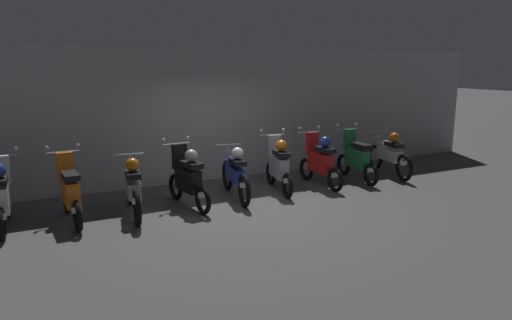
{
  "coord_description": "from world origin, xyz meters",
  "views": [
    {
      "loc": [
        -3.72,
        -7.63,
        2.71
      ],
      "look_at": [
        0.47,
        0.76,
        0.75
      ],
      "focal_mm": 32.55,
      "sensor_mm": 36.0,
      "label": 1
    }
  ],
  "objects_px": {
    "motorbike_slot_3": "(187,178)",
    "motorbike_slot_6": "(320,161)",
    "motorbike_slot_7": "(356,158)",
    "motorbike_slot_5": "(279,165)",
    "motorbike_slot_4": "(235,173)",
    "motorbike_slot_1": "(70,192)",
    "motorbike_slot_2": "(133,186)",
    "motorbike_slot_8": "(389,154)",
    "motorbike_slot_0": "(2,195)"
  },
  "relations": [
    {
      "from": "motorbike_slot_2",
      "to": "motorbike_slot_4",
      "type": "distance_m",
      "value": 2.1
    },
    {
      "from": "motorbike_slot_2",
      "to": "motorbike_slot_7",
      "type": "distance_m",
      "value": 5.24
    },
    {
      "from": "motorbike_slot_7",
      "to": "motorbike_slot_8",
      "type": "distance_m",
      "value": 1.05
    },
    {
      "from": "motorbike_slot_5",
      "to": "motorbike_slot_7",
      "type": "xyz_separation_m",
      "value": [
        2.09,
        0.01,
        -0.04
      ]
    },
    {
      "from": "motorbike_slot_3",
      "to": "motorbike_slot_5",
      "type": "distance_m",
      "value": 2.11
    },
    {
      "from": "motorbike_slot_8",
      "to": "motorbike_slot_2",
      "type": "bearing_deg",
      "value": -177.57
    },
    {
      "from": "motorbike_slot_1",
      "to": "motorbike_slot_7",
      "type": "distance_m",
      "value": 6.29
    },
    {
      "from": "motorbike_slot_4",
      "to": "motorbike_slot_1",
      "type": "bearing_deg",
      "value": -179.21
    },
    {
      "from": "motorbike_slot_0",
      "to": "motorbike_slot_6",
      "type": "xyz_separation_m",
      "value": [
        6.28,
        -0.05,
        0.0
      ]
    },
    {
      "from": "motorbike_slot_5",
      "to": "motorbike_slot_8",
      "type": "bearing_deg",
      "value": 1.0
    },
    {
      "from": "motorbike_slot_5",
      "to": "motorbike_slot_7",
      "type": "bearing_deg",
      "value": 0.36
    },
    {
      "from": "motorbike_slot_4",
      "to": "motorbike_slot_8",
      "type": "relative_size",
      "value": 1.0
    },
    {
      "from": "motorbike_slot_0",
      "to": "motorbike_slot_6",
      "type": "relative_size",
      "value": 1.0
    },
    {
      "from": "motorbike_slot_4",
      "to": "motorbike_slot_5",
      "type": "relative_size",
      "value": 1.17
    },
    {
      "from": "motorbike_slot_6",
      "to": "motorbike_slot_0",
      "type": "bearing_deg",
      "value": 179.57
    },
    {
      "from": "motorbike_slot_1",
      "to": "motorbike_slot_5",
      "type": "relative_size",
      "value": 1.01
    },
    {
      "from": "motorbike_slot_5",
      "to": "motorbike_slot_7",
      "type": "height_order",
      "value": "same"
    },
    {
      "from": "motorbike_slot_2",
      "to": "motorbike_slot_8",
      "type": "height_order",
      "value": "motorbike_slot_8"
    },
    {
      "from": "motorbike_slot_3",
      "to": "motorbike_slot_6",
      "type": "xyz_separation_m",
      "value": [
        3.15,
        0.17,
        0.0
      ]
    },
    {
      "from": "motorbike_slot_1",
      "to": "motorbike_slot_6",
      "type": "relative_size",
      "value": 1.0
    },
    {
      "from": "motorbike_slot_3",
      "to": "motorbike_slot_6",
      "type": "distance_m",
      "value": 3.15
    },
    {
      "from": "motorbike_slot_5",
      "to": "motorbike_slot_8",
      "type": "height_order",
      "value": "motorbike_slot_5"
    },
    {
      "from": "motorbike_slot_1",
      "to": "motorbike_slot_5",
      "type": "xyz_separation_m",
      "value": [
        4.2,
        0.11,
        0.04
      ]
    },
    {
      "from": "motorbike_slot_8",
      "to": "motorbike_slot_0",
      "type": "bearing_deg",
      "value": -179.76
    },
    {
      "from": "motorbike_slot_2",
      "to": "motorbike_slot_3",
      "type": "relative_size",
      "value": 1.16
    },
    {
      "from": "motorbike_slot_3",
      "to": "motorbike_slot_5",
      "type": "xyz_separation_m",
      "value": [
        2.1,
        0.19,
        0.0
      ]
    },
    {
      "from": "motorbike_slot_2",
      "to": "motorbike_slot_5",
      "type": "bearing_deg",
      "value": 3.86
    },
    {
      "from": "motorbike_slot_2",
      "to": "motorbike_slot_3",
      "type": "height_order",
      "value": "motorbike_slot_3"
    },
    {
      "from": "motorbike_slot_2",
      "to": "motorbike_slot_8",
      "type": "relative_size",
      "value": 1.01
    },
    {
      "from": "motorbike_slot_8",
      "to": "motorbike_slot_5",
      "type": "bearing_deg",
      "value": -179.0
    },
    {
      "from": "motorbike_slot_0",
      "to": "motorbike_slot_5",
      "type": "distance_m",
      "value": 5.24
    },
    {
      "from": "motorbike_slot_2",
      "to": "motorbike_slot_6",
      "type": "height_order",
      "value": "motorbike_slot_6"
    },
    {
      "from": "motorbike_slot_3",
      "to": "motorbike_slot_6",
      "type": "height_order",
      "value": "same"
    },
    {
      "from": "motorbike_slot_0",
      "to": "motorbike_slot_5",
      "type": "xyz_separation_m",
      "value": [
        5.24,
        -0.02,
        0.0
      ]
    },
    {
      "from": "motorbike_slot_1",
      "to": "motorbike_slot_0",
      "type": "bearing_deg",
      "value": 172.88
    },
    {
      "from": "motorbike_slot_4",
      "to": "motorbike_slot_8",
      "type": "xyz_separation_m",
      "value": [
        4.19,
        0.12,
        0.0
      ]
    },
    {
      "from": "motorbike_slot_2",
      "to": "motorbike_slot_4",
      "type": "bearing_deg",
      "value": 3.95
    },
    {
      "from": "motorbike_slot_3",
      "to": "motorbike_slot_0",
      "type": "bearing_deg",
      "value": 176.13
    },
    {
      "from": "motorbike_slot_5",
      "to": "motorbike_slot_4",
      "type": "bearing_deg",
      "value": -176.32
    },
    {
      "from": "motorbike_slot_6",
      "to": "motorbike_slot_7",
      "type": "height_order",
      "value": "same"
    },
    {
      "from": "motorbike_slot_4",
      "to": "motorbike_slot_5",
      "type": "distance_m",
      "value": 1.05
    },
    {
      "from": "motorbike_slot_3",
      "to": "motorbike_slot_7",
      "type": "relative_size",
      "value": 1.0
    },
    {
      "from": "motorbike_slot_0",
      "to": "motorbike_slot_3",
      "type": "distance_m",
      "value": 3.15
    },
    {
      "from": "motorbike_slot_2",
      "to": "motorbike_slot_6",
      "type": "relative_size",
      "value": 1.16
    },
    {
      "from": "motorbike_slot_6",
      "to": "motorbike_slot_8",
      "type": "distance_m",
      "value": 2.1
    },
    {
      "from": "motorbike_slot_4",
      "to": "motorbike_slot_6",
      "type": "bearing_deg",
      "value": 1.08
    },
    {
      "from": "motorbike_slot_3",
      "to": "motorbike_slot_6",
      "type": "bearing_deg",
      "value": 3.01
    },
    {
      "from": "motorbike_slot_5",
      "to": "motorbike_slot_8",
      "type": "distance_m",
      "value": 3.14
    },
    {
      "from": "motorbike_slot_4",
      "to": "motorbike_slot_6",
      "type": "distance_m",
      "value": 2.09
    },
    {
      "from": "motorbike_slot_7",
      "to": "motorbike_slot_4",
      "type": "bearing_deg",
      "value": -178.53
    }
  ]
}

